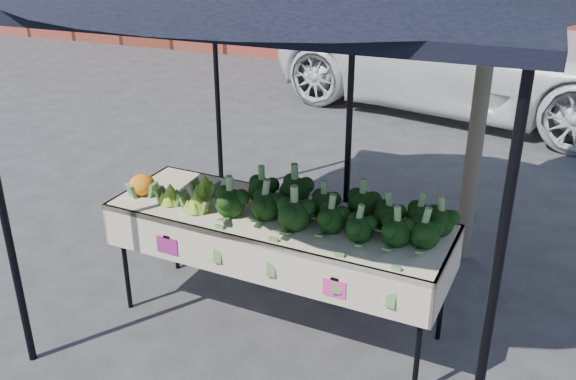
% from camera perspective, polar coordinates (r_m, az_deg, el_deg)
% --- Properties ---
extents(ground, '(90.00, 90.00, 0.00)m').
position_cam_1_polar(ground, '(4.88, -0.99, -11.81)').
color(ground, '#2E2E30').
extents(table, '(2.45, 0.98, 0.90)m').
position_cam_1_polar(table, '(4.65, -0.90, -7.14)').
color(table, beige).
rests_on(table, ground).
extents(canopy, '(3.16, 3.16, 2.74)m').
position_cam_1_polar(canopy, '(4.63, 1.49, 5.33)').
color(canopy, black).
rests_on(canopy, ground).
extents(broccoli_heap, '(1.60, 0.57, 0.26)m').
position_cam_1_polar(broccoli_heap, '(4.27, 4.03, -1.30)').
color(broccoli_heap, black).
rests_on(broccoli_heap, table).
extents(romanesco_cluster, '(0.43, 0.47, 0.20)m').
position_cam_1_polar(romanesco_cluster, '(4.64, -8.65, 0.22)').
color(romanesco_cluster, '#82B735').
rests_on(romanesco_cluster, table).
extents(cauliflower_pair, '(0.20, 0.20, 0.18)m').
position_cam_1_polar(cauliflower_pair, '(4.81, -12.85, 0.63)').
color(cauliflower_pair, orange).
rests_on(cauliflower_pair, table).
extents(street_tree, '(1.97, 1.97, 3.88)m').
position_cam_1_polar(street_tree, '(5.26, 17.42, 13.03)').
color(street_tree, '#1E4C14').
rests_on(street_tree, ground).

